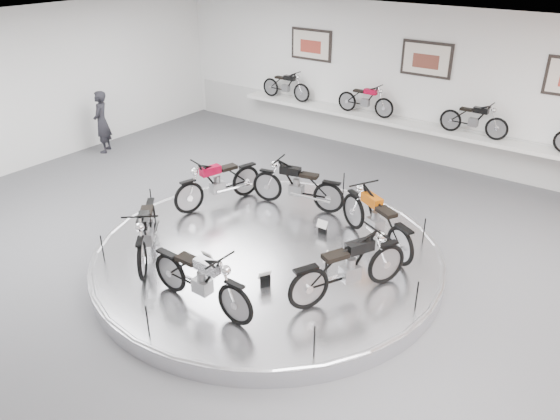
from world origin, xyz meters
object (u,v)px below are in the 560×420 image
Objects in this scene: bike_e at (201,279)px; visitor at (102,122)px; bike_a at (376,219)px; bike_d at (146,231)px; display_platform at (268,256)px; shelf at (415,126)px; bike_f at (349,266)px; bike_b at (297,184)px; bike_c at (218,182)px.

visitor reaches higher than bike_e.
bike_a reaches higher than bike_d.
bike_d is at bearing -137.29° from display_platform.
bike_e is at bearing 28.60° from visitor.
shelf is 6.34× the size of visitor.
bike_f reaches higher than display_platform.
bike_e is (-1.27, -3.30, -0.03)m from bike_a.
visitor reaches higher than bike_b.
bike_b is at bearing 120.79° from bike_d.
bike_d is at bearing 132.95° from bike_f.
display_platform is at bearing 104.53° from bike_f.
bike_b is (-0.58, 1.79, 0.67)m from display_platform.
bike_f is at bearing 87.92° from bike_c.
bike_f is 9.55m from visitor.
bike_f is at bearing 131.06° from bike_a.
bike_a is 3.55m from bike_c.
bike_b is 0.98× the size of bike_c.
display_platform is at bearing 81.89° from bike_c.
bike_a is at bearing 41.09° from display_platform.
bike_e is at bearing 90.13° from bike_b.
bike_a is 1.04× the size of bike_c.
shelf is 8.39m from bike_e.
bike_c is at bearing 97.69° from bike_f.
display_platform is 2.11m from bike_e.
bike_d is (-1.01, -3.25, 0.01)m from bike_b.
bike_f is at bearing 44.99° from bike_e.
bike_d is at bearing 69.56° from bike_a.
bike_f is (1.91, -0.38, 0.70)m from display_platform.
shelf is at bearing 41.47° from bike_f.
bike_c is at bearing 148.33° from bike_d.
shelf is 6.14× the size of bike_c.
bike_d reaches higher than display_platform.
bike_d is at bearing -101.41° from shelf.
shelf is 6.24× the size of bike_b.
visitor reaches higher than shelf.
bike_f is (0.40, -1.69, -0.00)m from bike_a.
bike_b is at bearing -97.13° from shelf.
bike_f is (3.93, -1.28, 0.02)m from bike_c.
display_platform is 6.46m from shelf.
bike_f is (1.68, 1.61, 0.03)m from bike_e.
visitor is (-5.32, 1.09, 0.04)m from bike_c.
bike_f is at bearing -11.17° from display_platform.
shelf is (0.00, 6.40, 0.85)m from display_platform.
display_platform is at bearing 98.05° from bike_e.
bike_f reaches higher than bike_d.
bike_e is at bearing 32.18° from bike_d.
bike_d is 1.90m from bike_e.
display_platform is 2.26m from bike_d.
bike_d is (-3.10, -2.78, -0.02)m from bike_a.
bike_e is (0.24, -8.38, -0.18)m from shelf.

